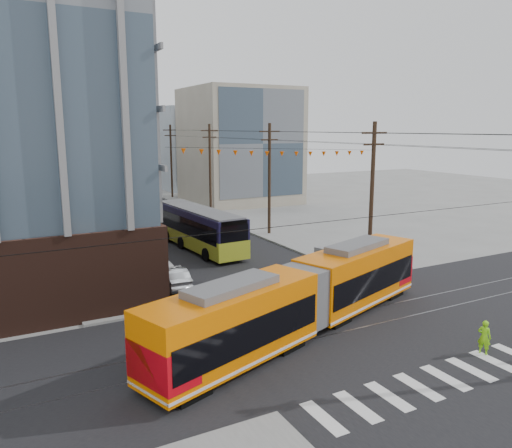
{
  "coord_description": "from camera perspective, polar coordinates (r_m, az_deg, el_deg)",
  "views": [
    {
      "loc": [
        -15.67,
        -16.61,
        10.57
      ],
      "look_at": [
        -1.29,
        10.41,
        4.64
      ],
      "focal_mm": 35.0,
      "sensor_mm": 36.0,
      "label": 1
    }
  ],
  "objects": [
    {
      "name": "bg_bldg_ne_far",
      "position": [
        91.13,
        -6.39,
        8.66
      ],
      "size": [
        16.0,
        16.0,
        14.0
      ],
      "primitive_type": "cube",
      "color": "#8C99A5",
      "rests_on": "ground"
    },
    {
      "name": "city_bus",
      "position": [
        44.35,
        -6.64,
        -0.44
      ],
      "size": [
        3.75,
        13.24,
        3.7
      ],
      "primitive_type": null,
      "rotation": [
        0.0,
        0.0,
        0.07
      ],
      "color": "black",
      "rests_on": "ground"
    },
    {
      "name": "ground",
      "position": [
        25.16,
        14.31,
        -14.24
      ],
      "size": [
        160.0,
        160.0,
        0.0
      ],
      "primitive_type": "plane",
      "color": "slate"
    },
    {
      "name": "streetcar",
      "position": [
        26.31,
        5.42,
        -8.35
      ],
      "size": [
        19.4,
        9.08,
        3.77
      ],
      "primitive_type": null,
      "rotation": [
        0.0,
        0.0,
        0.34
      ],
      "color": "#E26500",
      "rests_on": "ground"
    },
    {
      "name": "pedestrian",
      "position": [
        26.45,
        24.63,
        -11.68
      ],
      "size": [
        0.59,
        0.71,
        1.67
      ],
      "primitive_type": "imported",
      "rotation": [
        0.0,
        0.0,
        1.93
      ],
      "color": "#82E414",
      "rests_on": "ground"
    },
    {
      "name": "parked_car_white",
      "position": [
        36.3,
        -11.24,
        -4.98
      ],
      "size": [
        2.24,
        5.09,
        1.45
      ],
      "primitive_type": "imported",
      "rotation": [
        0.0,
        0.0,
        3.18
      ],
      "color": "silver",
      "rests_on": "ground"
    },
    {
      "name": "jersey_barrier",
      "position": [
        40.41,
        9.46,
        -3.69
      ],
      "size": [
        2.33,
        4.57,
        0.9
      ],
      "primitive_type": "cube",
      "rotation": [
        0.0,
        0.0,
        0.31
      ],
      "color": "gray",
      "rests_on": "ground"
    },
    {
      "name": "parked_car_silver",
      "position": [
        34.11,
        -9.32,
        -6.04
      ],
      "size": [
        1.73,
        4.2,
        1.35
      ],
      "primitive_type": "imported",
      "rotation": [
        0.0,
        0.0,
        3.07
      ],
      "color": "#979DA1",
      "rests_on": "ground"
    },
    {
      "name": "bg_bldg_ne_near",
      "position": [
        72.0,
        -1.93,
        8.92
      ],
      "size": [
        14.0,
        14.0,
        16.0
      ],
      "primitive_type": "cube",
      "color": "gray",
      "rests_on": "ground"
    },
    {
      "name": "utility_pole_far",
      "position": [
        76.69,
        -9.66,
        7.03
      ],
      "size": [
        0.3,
        0.3,
        11.0
      ],
      "primitive_type": "cylinder",
      "color": "black",
      "rests_on": "ground"
    },
    {
      "name": "parked_car_grey",
      "position": [
        43.62,
        -14.46,
        -2.49
      ],
      "size": [
        3.85,
        5.39,
        1.36
      ],
      "primitive_type": "imported",
      "rotation": [
        0.0,
        0.0,
        2.78
      ],
      "color": "slate",
      "rests_on": "ground"
    }
  ]
}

